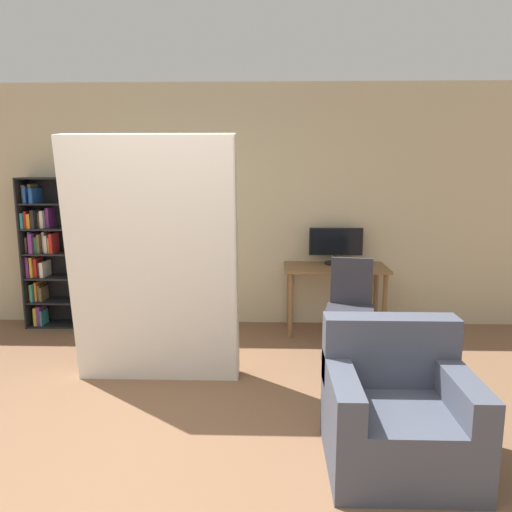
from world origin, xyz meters
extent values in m
plane|color=brown|center=(0.00, 0.00, 0.00)|extent=(16.00, 16.00, 0.00)
cube|color=#C6B793|center=(0.00, 3.31, 1.35)|extent=(8.00, 0.06, 2.70)
cube|color=brown|center=(1.44, 3.00, 0.71)|extent=(1.11, 0.57, 0.03)
cylinder|color=brown|center=(0.94, 2.77, 0.35)|extent=(0.05, 0.05, 0.70)
cylinder|color=brown|center=(1.93, 2.77, 0.35)|extent=(0.05, 0.05, 0.70)
cylinder|color=brown|center=(0.94, 3.22, 0.35)|extent=(0.05, 0.05, 0.70)
cylinder|color=brown|center=(1.93, 3.22, 0.35)|extent=(0.05, 0.05, 0.70)
cylinder|color=black|center=(1.45, 3.14, 0.74)|extent=(0.25, 0.25, 0.02)
cylinder|color=black|center=(1.45, 3.14, 0.79)|extent=(0.04, 0.04, 0.09)
cube|color=black|center=(1.45, 3.14, 0.98)|extent=(0.59, 0.02, 0.31)
cube|color=black|center=(1.45, 3.14, 0.98)|extent=(0.57, 0.03, 0.28)
cylinder|color=#4C4C51|center=(1.47, 2.17, 0.01)|extent=(0.52, 0.52, 0.03)
cylinder|color=#4C4C51|center=(1.47, 2.17, 0.23)|extent=(0.05, 0.05, 0.41)
cube|color=#33333D|center=(1.47, 2.17, 0.46)|extent=(0.52, 0.52, 0.05)
cube|color=#33333D|center=(1.51, 2.37, 0.71)|extent=(0.40, 0.12, 0.45)
cube|color=black|center=(-2.01, 3.11, 0.84)|extent=(0.02, 0.34, 1.68)
cube|color=black|center=(-1.33, 3.11, 0.84)|extent=(0.02, 0.34, 1.68)
cube|color=black|center=(-1.67, 3.27, 0.84)|extent=(0.70, 0.02, 1.68)
cube|color=black|center=(-1.67, 3.11, 0.01)|extent=(0.66, 0.30, 0.02)
cube|color=black|center=(-1.67, 3.11, 0.29)|extent=(0.66, 0.30, 0.02)
cube|color=black|center=(-1.67, 3.11, 0.56)|extent=(0.66, 0.30, 0.02)
cube|color=black|center=(-1.67, 3.11, 0.84)|extent=(0.66, 0.30, 0.02)
cube|color=black|center=(-1.67, 3.11, 1.12)|extent=(0.66, 0.30, 0.02)
cube|color=black|center=(-1.67, 3.11, 1.39)|extent=(0.66, 0.30, 0.02)
cube|color=black|center=(-1.67, 3.11, 1.67)|extent=(0.66, 0.30, 0.02)
cube|color=#287A38|center=(-1.97, 3.16, 0.10)|extent=(0.04, 0.17, 0.16)
cube|color=gold|center=(-1.93, 3.11, 0.12)|extent=(0.03, 0.23, 0.21)
cube|color=#7A2D84|center=(-1.89, 3.09, 0.13)|extent=(0.04, 0.19, 0.22)
cube|color=teal|center=(-1.85, 3.08, 0.10)|extent=(0.02, 0.18, 0.17)
cube|color=gold|center=(-1.97, 3.12, 0.39)|extent=(0.03, 0.17, 0.19)
cube|color=teal|center=(-1.94, 3.11, 0.40)|extent=(0.02, 0.25, 0.20)
cube|color=orange|center=(-1.91, 3.14, 0.40)|extent=(0.02, 0.24, 0.22)
cube|color=brown|center=(-1.88, 3.14, 0.39)|extent=(0.03, 0.20, 0.18)
cube|color=brown|center=(-1.85, 3.11, 0.37)|extent=(0.03, 0.19, 0.16)
cube|color=#7A2D84|center=(-1.97, 3.12, 0.69)|extent=(0.03, 0.24, 0.23)
cube|color=gold|center=(-1.94, 3.09, 0.69)|extent=(0.03, 0.17, 0.23)
cube|color=red|center=(-1.90, 3.13, 0.68)|extent=(0.03, 0.19, 0.21)
cube|color=brown|center=(-1.86, 3.15, 0.65)|extent=(0.03, 0.19, 0.16)
cube|color=silver|center=(-1.82, 3.12, 0.66)|extent=(0.04, 0.22, 0.17)
cube|color=brown|center=(-1.98, 3.13, 0.94)|extent=(0.02, 0.20, 0.17)
cube|color=teal|center=(-1.95, 3.13, 0.97)|extent=(0.03, 0.17, 0.23)
cube|color=#7A2D84|center=(-1.91, 3.10, 0.96)|extent=(0.04, 0.24, 0.22)
cube|color=#287A38|center=(-1.87, 3.13, 0.94)|extent=(0.03, 0.23, 0.18)
cube|color=brown|center=(-1.83, 3.11, 0.95)|extent=(0.03, 0.20, 0.21)
cube|color=silver|center=(-1.80, 3.16, 0.96)|extent=(0.03, 0.19, 0.23)
cube|color=silver|center=(-1.76, 3.14, 0.95)|extent=(0.03, 0.23, 0.20)
cube|color=gold|center=(-1.72, 3.12, 0.93)|extent=(0.03, 0.20, 0.17)
cube|color=red|center=(-1.68, 3.08, 0.96)|extent=(0.04, 0.21, 0.22)
cube|color=teal|center=(-1.98, 3.09, 1.21)|extent=(0.02, 0.24, 0.17)
cube|color=red|center=(-1.95, 3.09, 1.22)|extent=(0.02, 0.20, 0.19)
cube|color=orange|center=(-1.91, 3.10, 1.21)|extent=(0.04, 0.25, 0.16)
cube|color=#232328|center=(-1.87, 3.09, 1.23)|extent=(0.04, 0.22, 0.20)
cube|color=brown|center=(-1.82, 3.14, 1.21)|extent=(0.03, 0.17, 0.17)
cube|color=silver|center=(-1.79, 3.13, 1.22)|extent=(0.04, 0.20, 0.19)
cube|color=#7A2D84|center=(-1.74, 3.17, 1.24)|extent=(0.03, 0.19, 0.22)
cube|color=brown|center=(-1.97, 3.15, 1.50)|extent=(0.04, 0.21, 0.19)
cube|color=#1E4C9E|center=(-1.93, 3.09, 1.49)|extent=(0.03, 0.22, 0.18)
cube|color=brown|center=(-1.90, 3.13, 1.51)|extent=(0.03, 0.19, 0.21)
cube|color=#1E4C9E|center=(-1.86, 3.10, 1.48)|extent=(0.04, 0.26, 0.16)
cube|color=silver|center=(-0.22, 1.63, 1.02)|extent=(1.36, 0.43, 2.05)
cube|color=beige|center=(0.45, 1.63, 1.02)|extent=(0.01, 0.43, 2.01)
cube|color=#474C5B|center=(1.50, 0.46, 0.20)|extent=(0.85, 0.80, 0.40)
cube|color=#474C5B|center=(1.50, 0.76, 0.62)|extent=(0.85, 0.20, 0.45)
cube|color=#474C5B|center=(1.16, 0.46, 0.50)|extent=(0.16, 0.80, 0.20)
cube|color=#474C5B|center=(1.85, 0.46, 0.50)|extent=(0.16, 0.80, 0.20)
camera|label=1|loc=(0.73, -2.33, 1.79)|focal=35.00mm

